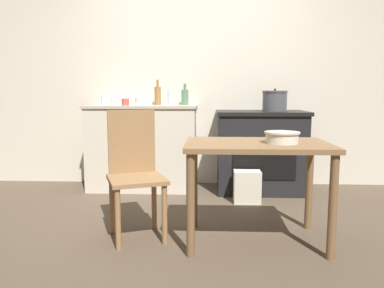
% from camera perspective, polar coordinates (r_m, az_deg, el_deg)
% --- Properties ---
extents(ground_plane, '(14.00, 14.00, 0.00)m').
position_cam_1_polar(ground_plane, '(3.08, -0.46, -12.74)').
color(ground_plane, brown).
extents(wall_back, '(8.00, 0.07, 2.55)m').
position_cam_1_polar(wall_back, '(4.48, 0.63, 10.24)').
color(wall_back, beige).
rests_on(wall_back, ground_plane).
extents(counter_cabinet, '(1.22, 0.57, 0.95)m').
position_cam_1_polar(counter_cabinet, '(4.27, -7.47, -0.46)').
color(counter_cabinet, beige).
rests_on(counter_cabinet, ground_plane).
extents(stove, '(0.97, 0.67, 0.89)m').
position_cam_1_polar(stove, '(4.21, 10.34, -1.05)').
color(stove, black).
rests_on(stove, ground_plane).
extents(work_table, '(1.01, 0.67, 0.73)m').
position_cam_1_polar(work_table, '(2.72, 9.80, -2.20)').
color(work_table, olive).
rests_on(work_table, ground_plane).
extents(chair, '(0.52, 0.52, 0.95)m').
position_cam_1_polar(chair, '(2.85, -8.71, -3.96)').
color(chair, '#997047').
rests_on(chair, ground_plane).
extents(flour_sack, '(0.26, 0.19, 0.32)m').
position_cam_1_polar(flour_sack, '(3.78, 8.39, -6.45)').
color(flour_sack, beige).
rests_on(flour_sack, ground_plane).
extents(stock_pot, '(0.27, 0.27, 0.24)m').
position_cam_1_polar(stock_pot, '(4.17, 12.49, 6.44)').
color(stock_pot, '#4C4C51').
rests_on(stock_pot, stove).
extents(mixing_bowl_large, '(0.25, 0.25, 0.08)m').
position_cam_1_polar(mixing_bowl_large, '(2.69, 13.56, 1.09)').
color(mixing_bowl_large, silver).
rests_on(mixing_bowl_large, work_table).
extents(bottle_far_left, '(0.07, 0.07, 0.28)m').
position_cam_1_polar(bottle_far_left, '(4.28, -5.24, 7.40)').
color(bottle_far_left, olive).
rests_on(bottle_far_left, counter_cabinet).
extents(bottle_left, '(0.07, 0.07, 0.21)m').
position_cam_1_polar(bottle_left, '(4.25, -3.27, 7.01)').
color(bottle_left, silver).
rests_on(bottle_left, counter_cabinet).
extents(bottle_mid_left, '(0.08, 0.08, 0.16)m').
position_cam_1_polar(bottle_mid_left, '(4.47, -13.21, 6.65)').
color(bottle_mid_left, silver).
rests_on(bottle_mid_left, counter_cabinet).
extents(bottle_center_left, '(0.08, 0.08, 0.24)m').
position_cam_1_polar(bottle_center_left, '(4.28, -1.09, 7.21)').
color(bottle_center_left, '#517F5B').
rests_on(bottle_center_left, counter_cabinet).
extents(cup_center, '(0.08, 0.08, 0.08)m').
position_cam_1_polar(cup_center, '(4.14, -10.11, 6.31)').
color(cup_center, '#B74C42').
rests_on(cup_center, counter_cabinet).
extents(cup_center_right, '(0.07, 0.07, 0.08)m').
position_cam_1_polar(cup_center_right, '(4.26, -11.79, 6.36)').
color(cup_center_right, silver).
rests_on(cup_center_right, counter_cabinet).
extents(cup_mid_right, '(0.07, 0.07, 0.09)m').
position_cam_1_polar(cup_mid_right, '(4.07, -8.15, 6.42)').
color(cup_mid_right, silver).
rests_on(cup_mid_right, counter_cabinet).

